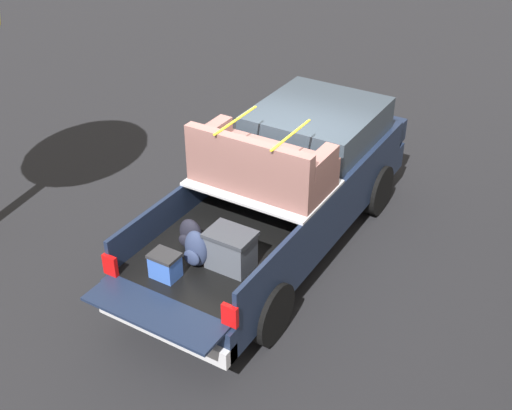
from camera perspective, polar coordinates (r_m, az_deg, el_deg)
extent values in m
plane|color=black|center=(10.15, 1.76, -3.68)|extent=(40.00, 40.00, 0.00)
cube|color=#162138|center=(9.79, 1.82, -0.73)|extent=(5.50, 1.92, 0.45)
cube|color=black|center=(8.81, -2.02, -3.06)|extent=(2.80, 1.80, 0.04)
cube|color=#162138|center=(9.14, -6.95, -0.11)|extent=(2.80, 0.06, 0.50)
cube|color=#162138|center=(8.29, 3.36, -3.70)|extent=(2.80, 0.06, 0.50)
cube|color=#162138|center=(9.67, 2.36, 2.10)|extent=(0.06, 1.80, 0.50)
cube|color=#162138|center=(7.77, -8.82, -9.19)|extent=(0.55, 1.80, 0.04)
cube|color=#B2B2B7|center=(9.09, 0.57, 1.94)|extent=(1.25, 1.92, 0.04)
cube|color=#162138|center=(10.59, 5.48, 4.86)|extent=(2.30, 1.92, 0.50)
cube|color=#2D3842|center=(10.29, 5.38, 7.16)|extent=(1.94, 1.76, 0.52)
cube|color=#162138|center=(11.73, 8.43, 7.19)|extent=(0.40, 1.82, 0.38)
cube|color=#B2B2B7|center=(8.09, -7.92, -10.44)|extent=(0.24, 1.92, 0.24)
cube|color=red|center=(8.30, -12.57, -5.15)|extent=(0.06, 0.20, 0.28)
cube|color=red|center=(7.41, -2.29, -9.59)|extent=(0.06, 0.20, 0.28)
cylinder|color=black|center=(11.58, 2.29, 3.73)|extent=(0.84, 0.30, 0.84)
cylinder|color=black|center=(10.96, 10.35, 1.38)|extent=(0.84, 0.30, 0.84)
cylinder|color=black|center=(9.16, -8.50, -5.38)|extent=(0.84, 0.30, 0.84)
cylinder|color=black|center=(8.36, 1.10, -9.28)|extent=(0.84, 0.30, 0.84)
cube|color=#474C56|center=(8.18, -2.21, -4.06)|extent=(0.40, 0.55, 0.47)
cube|color=#31353C|center=(8.03, -2.25, -2.57)|extent=(0.44, 0.59, 0.05)
ellipsoid|color=#283351|center=(8.22, -5.20, -3.77)|extent=(0.20, 0.33, 0.51)
ellipsoid|color=#283351|center=(8.20, -5.62, -4.59)|extent=(0.09, 0.23, 0.22)
ellipsoid|color=black|center=(8.58, -5.69, -2.45)|extent=(0.20, 0.33, 0.41)
ellipsoid|color=black|center=(8.55, -6.10, -3.15)|extent=(0.09, 0.23, 0.18)
cube|color=#3359B2|center=(8.14, -7.90, -5.34)|extent=(0.26, 0.34, 0.30)
cube|color=#262628|center=(8.04, -7.99, -4.38)|extent=(0.28, 0.36, 0.04)
cube|color=brown|center=(8.97, 0.58, 3.21)|extent=(0.94, 1.88, 0.42)
cube|color=brown|center=(8.48, -0.76, 4.51)|extent=(0.16, 1.88, 0.40)
cube|color=brown|center=(9.27, -3.76, 6.38)|extent=(0.70, 0.20, 0.22)
cube|color=brown|center=(8.51, 5.65, 3.77)|extent=(0.70, 0.20, 0.22)
cube|color=yellow|center=(8.89, -1.77, 7.39)|extent=(1.04, 0.03, 0.02)
cube|color=yellow|center=(8.50, 3.08, 6.12)|extent=(1.04, 0.03, 0.02)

